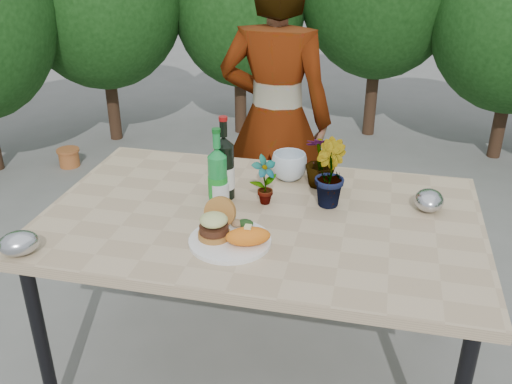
% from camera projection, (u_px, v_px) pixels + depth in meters
% --- Properties ---
extents(ground, '(80.00, 80.00, 0.00)m').
position_uv_depth(ground, '(260.00, 368.00, 2.44)').
color(ground, slate).
rests_on(ground, ground).
extents(patio_table, '(1.60, 1.00, 0.75)m').
position_uv_depth(patio_table, '(261.00, 228.00, 2.14)').
color(patio_table, tan).
rests_on(patio_table, ground).
extents(shrub_hedge, '(6.75, 5.06, 2.31)m').
position_uv_depth(shrub_hedge, '(330.00, 23.00, 3.45)').
color(shrub_hedge, '#382316').
rests_on(shrub_hedge, ground).
extents(dinner_plate, '(0.28, 0.28, 0.01)m').
position_uv_depth(dinner_plate, '(230.00, 241.00, 1.92)').
color(dinner_plate, white).
rests_on(dinner_plate, patio_table).
extents(burger_stack, '(0.11, 0.16, 0.11)m').
position_uv_depth(burger_stack, '(216.00, 223.00, 1.93)').
color(burger_stack, '#B7722D').
rests_on(burger_stack, dinner_plate).
extents(sweet_potato, '(0.17, 0.12, 0.06)m').
position_uv_depth(sweet_potato, '(248.00, 236.00, 1.88)').
color(sweet_potato, orange).
rests_on(sweet_potato, dinner_plate).
extents(grilled_veg, '(0.08, 0.05, 0.03)m').
position_uv_depth(grilled_veg, '(242.00, 223.00, 1.99)').
color(grilled_veg, olive).
rests_on(grilled_veg, dinner_plate).
extents(wine_bottle, '(0.08, 0.08, 0.33)m').
position_uv_depth(wine_bottle, '(224.00, 169.00, 2.18)').
color(wine_bottle, black).
rests_on(wine_bottle, patio_table).
extents(sparkling_water, '(0.07, 0.07, 0.31)m').
position_uv_depth(sparkling_water, '(218.00, 178.00, 2.13)').
color(sparkling_water, '#178135').
rests_on(sparkling_water, patio_table).
extents(plastic_cup, '(0.07, 0.07, 0.09)m').
position_uv_depth(plastic_cup, '(220.00, 194.00, 2.15)').
color(plastic_cup, silver).
rests_on(plastic_cup, patio_table).
extents(seedling_left, '(0.12, 0.12, 0.19)m').
position_uv_depth(seedling_left, '(265.00, 181.00, 2.14)').
color(seedling_left, '#29591E').
rests_on(seedling_left, patio_table).
extents(seedling_mid, '(0.17, 0.18, 0.25)m').
position_uv_depth(seedling_mid, '(328.00, 173.00, 2.13)').
color(seedling_mid, '#1F561D').
rests_on(seedling_mid, patio_table).
extents(seedling_right, '(0.13, 0.13, 0.21)m').
position_uv_depth(seedling_right, '(320.00, 161.00, 2.28)').
color(seedling_right, '#23551D').
rests_on(seedling_right, patio_table).
extents(blue_bowl, '(0.19, 0.19, 0.12)m').
position_uv_depth(blue_bowl, '(289.00, 166.00, 2.36)').
color(blue_bowl, silver).
rests_on(blue_bowl, patio_table).
extents(foil_packet_left, '(0.17, 0.16, 0.08)m').
position_uv_depth(foil_packet_left, '(19.00, 243.00, 1.85)').
color(foil_packet_left, '#B3B6BB').
rests_on(foil_packet_left, patio_table).
extents(foil_packet_right, '(0.12, 0.14, 0.08)m').
position_uv_depth(foil_packet_right, '(429.00, 200.00, 2.12)').
color(foil_packet_right, '#B3B4BA').
rests_on(foil_packet_right, patio_table).
extents(person, '(0.59, 0.39, 1.59)m').
position_uv_depth(person, '(276.00, 121.00, 2.90)').
color(person, '#A46952').
rests_on(person, ground).
extents(terracotta_pot, '(0.17, 0.17, 0.14)m').
position_uv_depth(terracotta_pot, '(69.00, 157.00, 4.33)').
color(terracotta_pot, '#B4612E').
rests_on(terracotta_pot, ground).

